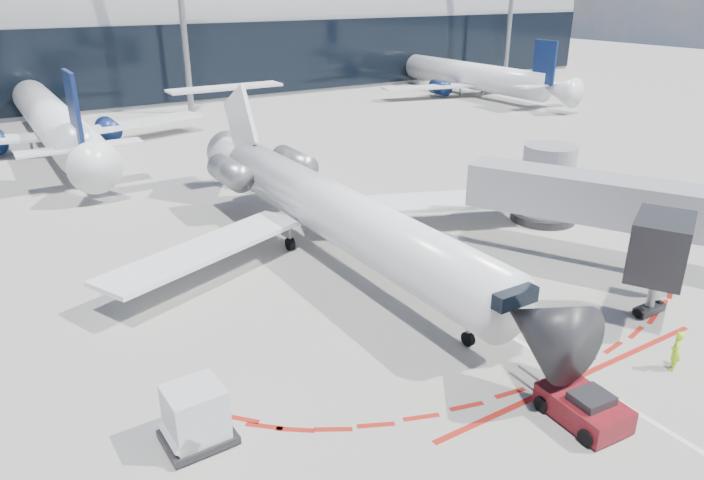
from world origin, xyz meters
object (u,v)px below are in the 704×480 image
regional_jet (328,208)px  ramp_worker (676,351)px  pushback_tug (583,407)px  uld_container (196,416)px

regional_jet → ramp_worker: bearing=-71.9°
regional_jet → ramp_worker: regional_jet is taller
regional_jet → pushback_tug: (0.08, -17.16, -2.10)m
pushback_tug → ramp_worker: 5.47m
regional_jet → uld_container: size_ratio=14.02×
pushback_tug → ramp_worker: size_ratio=2.83×
regional_jet → ramp_worker: (5.54, -16.98, -1.81)m
regional_jet → uld_container: bearing=-135.4°
regional_jet → uld_container: (-11.43, -11.28, -1.62)m
pushback_tug → uld_container: 12.93m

